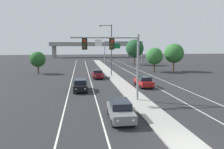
{
  "coord_description": "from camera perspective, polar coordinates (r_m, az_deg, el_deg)",
  "views": [
    {
      "loc": [
        -6.34,
        -11.06,
        6.17
      ],
      "look_at": [
        -3.2,
        9.84,
        3.2
      ],
      "focal_mm": 33.54,
      "sensor_mm": 36.0,
      "label": 1
    }
  ],
  "objects": [
    {
      "name": "car_oncoming_black",
      "position": [
        28.76,
        -8.63,
        -2.81
      ],
      "size": [
        1.84,
        4.48,
        1.58
      ],
      "color": "black",
      "rests_on": "ground"
    },
    {
      "name": "overhead_signal_mast",
      "position": [
        22.33,
        1.37,
        5.84
      ],
      "size": [
        7.26,
        0.44,
        7.2
      ],
      "color": "gray",
      "rests_on": "median_island"
    },
    {
      "name": "lane_stripe_oncoming_center",
      "position": [
        36.62,
        -5.86,
        -1.73
      ],
      "size": [
        0.14,
        100.0,
        0.01
      ],
      "primitive_type": "cube",
      "color": "silver",
      "rests_on": "ground"
    },
    {
      "name": "tree_far_left_c",
      "position": [
        48.02,
        -19.58,
        3.91
      ],
      "size": [
        3.32,
        3.32,
        4.8
      ],
      "color": "#4C3823",
      "rests_on": "ground"
    },
    {
      "name": "tree_far_right_b",
      "position": [
        49.2,
        11.48,
        4.93
      ],
      "size": [
        3.89,
        3.89,
        5.62
      ],
      "color": "#4C3823",
      "rests_on": "ground"
    },
    {
      "name": "highway_sign_gantry",
      "position": [
        71.52,
        3.21,
        7.99
      ],
      "size": [
        13.28,
        0.42,
        7.5
      ],
      "color": "gray",
      "rests_on": "ground"
    },
    {
      "name": "lane_stripe_receding_center",
      "position": [
        38.21,
        8.37,
        -1.37
      ],
      "size": [
        0.14,
        100.0,
        0.01
      ],
      "primitive_type": "cube",
      "color": "silver",
      "rests_on": "ground"
    },
    {
      "name": "car_oncoming_darkred",
      "position": [
        39.44,
        -3.98,
        0.19
      ],
      "size": [
        1.9,
        4.5,
        1.58
      ],
      "color": "#5B0F14",
      "rests_on": "ground"
    },
    {
      "name": "edge_stripe_left",
      "position": [
        36.62,
        -11.03,
        -1.84
      ],
      "size": [
        0.14,
        100.0,
        0.01
      ],
      "primitive_type": "cube",
      "color": "silver",
      "rests_on": "ground"
    },
    {
      "name": "ground_plane",
      "position": [
        14.16,
        20.13,
        -18.34
      ],
      "size": [
        260.0,
        260.0,
        0.0
      ],
      "primitive_type": "plane",
      "color": "#28282B"
    },
    {
      "name": "overpass_bridge",
      "position": [
        107.32,
        -5.21,
        7.77
      ],
      "size": [
        42.4,
        6.4,
        7.65
      ],
      "color": "gray",
      "rests_on": "ground"
    },
    {
      "name": "tree_far_right_c",
      "position": [
        65.53,
        6.22,
        7.11
      ],
      "size": [
        5.5,
        5.5,
        7.95
      ],
      "color": "#4C3823",
      "rests_on": "ground"
    },
    {
      "name": "tree_far_right_a",
      "position": [
        51.45,
        16.54,
        5.57
      ],
      "size": [
        4.53,
        4.53,
        6.55
      ],
      "color": "#4C3823",
      "rests_on": "ground"
    },
    {
      "name": "car_oncoming_grey",
      "position": [
        17.67,
        2.27,
        -9.64
      ],
      "size": [
        1.88,
        4.49,
        1.58
      ],
      "color": "slate",
      "rests_on": "ground"
    },
    {
      "name": "street_lamp_median",
      "position": [
        41.54,
        -0.46,
        7.48
      ],
      "size": [
        2.58,
        0.28,
        10.0
      ],
      "color": "#4C4C51",
      "rests_on": "median_island"
    },
    {
      "name": "median_island",
      "position": [
        30.36,
        3.69,
        -3.6
      ],
      "size": [
        2.4,
        110.0,
        0.15
      ],
      "primitive_type": "cube",
      "color": "#9E9B93",
      "rests_on": "ground"
    },
    {
      "name": "edge_stripe_right",
      "position": [
        39.29,
        12.98,
        -1.23
      ],
      "size": [
        0.14,
        100.0,
        0.01
      ],
      "primitive_type": "cube",
      "color": "silver",
      "rests_on": "ground"
    },
    {
      "name": "car_receding_red",
      "position": [
        31.51,
        8.62,
        -1.86
      ],
      "size": [
        1.9,
        4.5,
        1.58
      ],
      "color": "maroon",
      "rests_on": "ground"
    }
  ]
}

